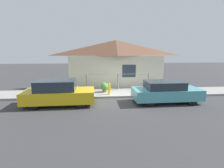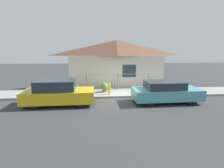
# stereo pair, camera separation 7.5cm
# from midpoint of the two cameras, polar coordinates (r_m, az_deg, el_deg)

# --- Properties ---
(ground_plane) EXTENTS (60.00, 60.00, 0.00)m
(ground_plane) POSITION_cam_midpoint_polar(r_m,az_deg,el_deg) (11.66, 3.36, -4.58)
(ground_plane) COLOR #38383A
(sidewalk) EXTENTS (24.00, 2.27, 0.13)m
(sidewalk) POSITION_cam_midpoint_polar(r_m,az_deg,el_deg) (12.73, 2.68, -2.92)
(sidewalk) COLOR gray
(sidewalk) RESTS_ON ground_plane
(house) EXTENTS (8.12, 2.23, 3.95)m
(house) POSITION_cam_midpoint_polar(r_m,az_deg,el_deg) (14.99, 1.53, 10.98)
(house) COLOR beige
(house) RESTS_ON ground_plane
(fence) EXTENTS (4.90, 0.10, 1.22)m
(fence) POSITION_cam_midpoint_polar(r_m,az_deg,el_deg) (13.54, 2.20, 1.11)
(fence) COLOR gray
(fence) RESTS_ON sidewalk
(car_left) EXTENTS (4.02, 1.80, 1.46)m
(car_left) POSITION_cam_midpoint_polar(r_m,az_deg,el_deg) (10.53, -16.91, -2.76)
(car_left) COLOR gold
(car_left) RESTS_ON ground_plane
(car_right) EXTENTS (4.07, 1.76, 1.31)m
(car_right) POSITION_cam_midpoint_polar(r_m,az_deg,el_deg) (11.06, 17.34, -2.42)
(car_right) COLOR teal
(car_right) RESTS_ON ground_plane
(fire_hydrant) EXTENTS (0.34, 0.15, 0.78)m
(fire_hydrant) POSITION_cam_midpoint_polar(r_m,az_deg,el_deg) (11.96, -0.72, -1.50)
(fire_hydrant) COLOR yellow
(fire_hydrant) RESTS_ON sidewalk
(potted_plant_near_hydrant) EXTENTS (0.58, 0.58, 0.69)m
(potted_plant_near_hydrant) POSITION_cam_midpoint_polar(r_m,az_deg,el_deg) (12.67, -2.29, -0.96)
(potted_plant_near_hydrant) COLOR #9E5638
(potted_plant_near_hydrant) RESTS_ON sidewalk
(potted_plant_by_fence) EXTENTS (0.48, 0.48, 0.57)m
(potted_plant_by_fence) POSITION_cam_midpoint_polar(r_m,az_deg,el_deg) (12.95, -11.80, -1.17)
(potted_plant_by_fence) COLOR brown
(potted_plant_by_fence) RESTS_ON sidewalk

